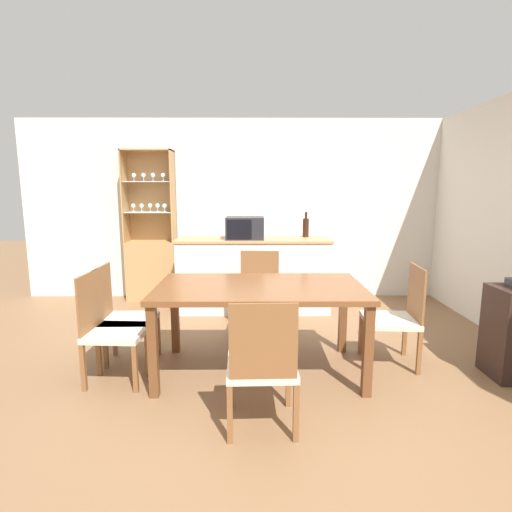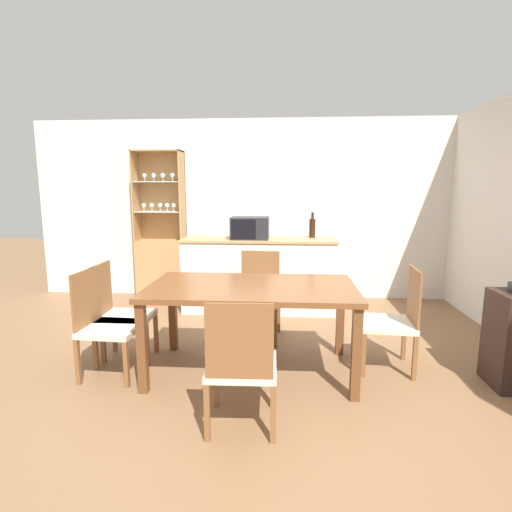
% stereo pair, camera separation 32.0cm
% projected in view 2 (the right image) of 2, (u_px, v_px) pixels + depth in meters
% --- Properties ---
extents(ground_plane, '(18.00, 18.00, 0.00)m').
position_uv_depth(ground_plane, '(254.00, 377.00, 3.39)').
color(ground_plane, brown).
extents(wall_back, '(6.80, 0.06, 2.55)m').
position_uv_depth(wall_back, '(268.00, 210.00, 5.77)').
color(wall_back, silver).
rests_on(wall_back, ground_plane).
extents(kitchen_counter, '(1.97, 0.60, 0.95)m').
position_uv_depth(kitchen_counter, '(259.00, 274.00, 5.20)').
color(kitchen_counter, silver).
rests_on(kitchen_counter, ground_plane).
extents(display_cabinet, '(0.69, 0.33, 2.10)m').
position_uv_depth(display_cabinet, '(162.00, 256.00, 5.80)').
color(display_cabinet, tan).
rests_on(display_cabinet, ground_plane).
extents(dining_table, '(1.75, 0.98, 0.77)m').
position_uv_depth(dining_table, '(252.00, 295.00, 3.39)').
color(dining_table, brown).
rests_on(dining_table, ground_plane).
extents(dining_chair_side_left_far, '(0.46, 0.46, 0.91)m').
position_uv_depth(dining_chair_side_left_far, '(120.00, 314.00, 3.66)').
color(dining_chair_side_left_far, beige).
rests_on(dining_chair_side_left_far, ground_plane).
extents(dining_chair_side_left_near, '(0.48, 0.48, 0.91)m').
position_uv_depth(dining_chair_side_left_near, '(106.00, 325.00, 3.38)').
color(dining_chair_side_left_near, beige).
rests_on(dining_chair_side_left_near, ground_plane).
extents(dining_chair_head_far, '(0.48, 0.48, 0.91)m').
position_uv_depth(dining_chair_head_far, '(258.00, 296.00, 4.26)').
color(dining_chair_head_far, beige).
rests_on(dining_chair_head_far, ground_plane).
extents(dining_chair_head_near, '(0.47, 0.47, 0.91)m').
position_uv_depth(dining_chair_head_near, '(242.00, 365.00, 2.61)').
color(dining_chair_head_near, beige).
rests_on(dining_chair_head_near, ground_plane).
extents(dining_chair_side_right_far, '(0.49, 0.49, 0.91)m').
position_uv_depth(dining_chair_side_right_far, '(392.00, 320.00, 3.49)').
color(dining_chair_side_right_far, beige).
rests_on(dining_chair_side_right_far, ground_plane).
extents(microwave, '(0.47, 0.41, 0.28)m').
position_uv_depth(microwave, '(250.00, 228.00, 5.07)').
color(microwave, '#232328').
rests_on(microwave, kitchen_counter).
extents(wine_bottle, '(0.08, 0.08, 0.33)m').
position_uv_depth(wine_bottle, '(312.00, 227.00, 5.19)').
color(wine_bottle, black).
rests_on(wine_bottle, kitchen_counter).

